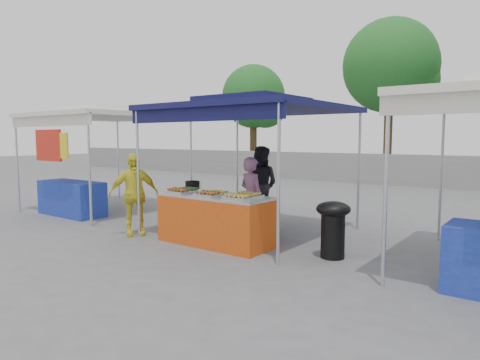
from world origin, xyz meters
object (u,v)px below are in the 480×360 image
Objects in this scene: wok_burner at (333,224)px; helper_man at (260,185)px; cooking_pot at (193,185)px; vendor_table at (215,220)px; customer_person at (134,194)px; vendor_woman at (251,198)px.

helper_man reaches higher than wok_burner.
helper_man reaches higher than cooking_pot.
wok_burner is at bearing 11.91° from vendor_table.
customer_person is at bearing 50.03° from helper_man.
helper_man is (-0.65, 1.23, 0.08)m from vendor_woman.
customer_person is (-1.25, -2.35, -0.05)m from helper_man.
vendor_table is at bearing -22.12° from cooking_pot.
wok_burner is at bearing -43.76° from customer_person.
cooking_pot is 1.16m from vendor_woman.
vendor_table is 1.22× the size of helper_man.
customer_person reaches higher than vendor_table.
wok_burner is at bearing 1.44° from cooking_pot.
helper_man reaches higher than customer_person.
vendor_woman reaches higher than wok_burner.
cooking_pot is 2.84m from wok_burner.
helper_man is (0.43, 1.62, -0.11)m from cooking_pot.
wok_burner is 0.59× the size of vendor_woman.
vendor_table is 1.74m from customer_person.
wok_burner is at bearing 134.80° from helper_man.
customer_person reaches higher than vendor_woman.
cooking_pot is 0.31× the size of wok_burner.
customer_person is (-3.63, -0.80, 0.26)m from wok_burner.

